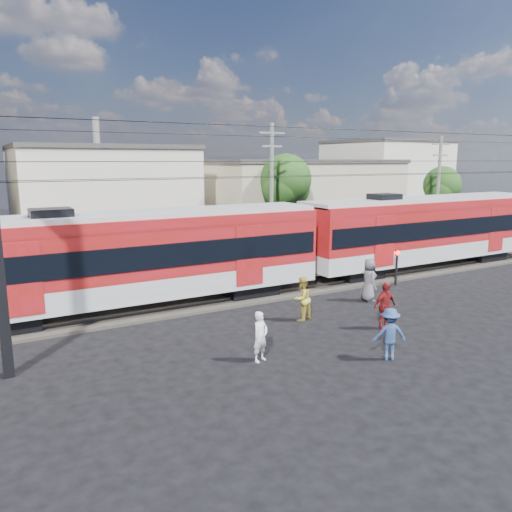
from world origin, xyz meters
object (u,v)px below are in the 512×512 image
at_px(pedestrian_c, 389,334).
at_px(commuter_train, 142,254).
at_px(crossing_signal, 397,261).
at_px(car_silver, 440,234).
at_px(pedestrian_a, 260,336).

bearing_deg(pedestrian_c, commuter_train, -35.03).
bearing_deg(crossing_signal, car_silver, 32.44).
bearing_deg(pedestrian_a, crossing_signal, 4.32).
distance_m(car_silver, crossing_signal, 14.72).
bearing_deg(commuter_train, crossing_signal, -9.72).
bearing_deg(pedestrian_a, commuter_train, 81.77).
relative_size(commuter_train, car_silver, 12.15).
distance_m(pedestrian_a, crossing_signal, 11.96).
distance_m(commuter_train, crossing_signal, 12.63).
distance_m(pedestrian_a, car_silver, 26.60).
relative_size(pedestrian_a, car_silver, 0.39).
xyz_separation_m(pedestrian_c, crossing_signal, (7.22, 6.92, 0.43)).
bearing_deg(pedestrian_a, car_silver, 8.52).
xyz_separation_m(commuter_train, car_silver, (24.81, 5.77, -1.70)).
bearing_deg(pedestrian_a, pedestrian_c, -48.21).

